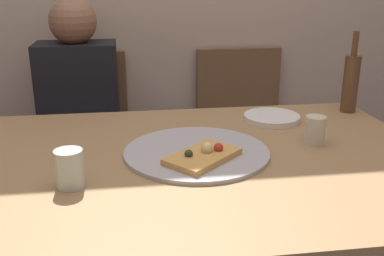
% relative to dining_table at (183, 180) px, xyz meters
% --- Properties ---
extents(dining_table, '(1.56, 1.02, 0.74)m').
position_rel_dining_table_xyz_m(dining_table, '(0.00, 0.00, 0.00)').
color(dining_table, '#99754C').
rests_on(dining_table, ground_plane).
extents(pizza_tray, '(0.44, 0.44, 0.01)m').
position_rel_dining_table_xyz_m(pizza_tray, '(0.05, 0.03, 0.08)').
color(pizza_tray, '#ADADB2').
rests_on(pizza_tray, dining_table).
extents(pizza_slice_last, '(0.25, 0.24, 0.05)m').
position_rel_dining_table_xyz_m(pizza_slice_last, '(0.06, -0.04, 0.09)').
color(pizza_slice_last, tan).
rests_on(pizza_slice_last, pizza_tray).
extents(wine_bottle, '(0.06, 0.06, 0.32)m').
position_rel_dining_table_xyz_m(wine_bottle, '(0.71, 0.39, 0.19)').
color(wine_bottle, brown).
rests_on(wine_bottle, dining_table).
extents(tumbler_near, '(0.07, 0.07, 0.10)m').
position_rel_dining_table_xyz_m(tumbler_near, '(-0.31, -0.14, 0.12)').
color(tumbler_near, '#B7C6BC').
rests_on(tumbler_near, dining_table).
extents(tumbler_far, '(0.07, 0.07, 0.09)m').
position_rel_dining_table_xyz_m(tumbler_far, '(0.44, 0.06, 0.12)').
color(tumbler_far, beige).
rests_on(tumbler_far, dining_table).
extents(plate_stack, '(0.21, 0.21, 0.02)m').
position_rel_dining_table_xyz_m(plate_stack, '(0.37, 0.32, 0.08)').
color(plate_stack, white).
rests_on(plate_stack, dining_table).
extents(chair_left, '(0.44, 0.44, 0.90)m').
position_rel_dining_table_xyz_m(chair_left, '(-0.38, 0.91, -0.16)').
color(chair_left, brown).
rests_on(chair_left, ground_plane).
extents(chair_right, '(0.44, 0.44, 0.90)m').
position_rel_dining_table_xyz_m(chair_right, '(0.42, 0.91, -0.16)').
color(chair_right, brown).
rests_on(chair_right, ground_plane).
extents(guest_in_sweater, '(0.36, 0.56, 1.17)m').
position_rel_dining_table_xyz_m(guest_in_sweater, '(-0.38, 0.76, -0.03)').
color(guest_in_sweater, black).
rests_on(guest_in_sweater, ground_plane).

